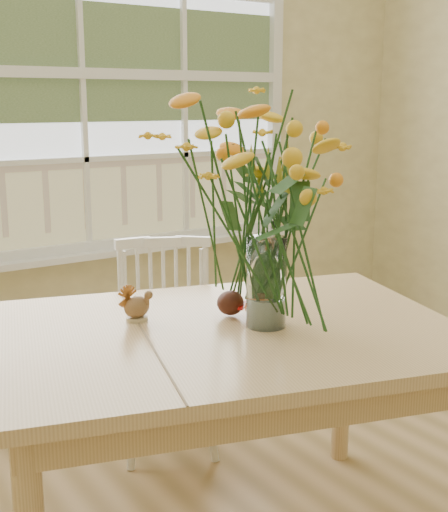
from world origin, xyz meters
TOP-DOWN VIEW (x-y plane):
  - wall_back at (0.00, 2.25)m, footprint 4.00×0.02m
  - window at (0.00, 2.21)m, footprint 2.42×0.12m
  - dining_table at (-0.16, 0.74)m, footprint 1.62×1.35m
  - windsor_chair at (0.03, 1.49)m, footprint 0.52×0.51m
  - flower_vase at (-0.05, 0.69)m, footprint 0.57×0.57m
  - pumpkin at (-0.04, 0.72)m, footprint 0.11×0.11m
  - turkey_figurine at (-0.36, 0.96)m, footprint 0.09×0.07m
  - dark_gourd at (-0.09, 0.83)m, footprint 0.12×0.09m

SIDE VIEW (x-z plane):
  - windsor_chair at x=0.03m, z-range 0.05..0.90m
  - dining_table at x=-0.16m, z-range 0.28..1.03m
  - dark_gourd at x=-0.09m, z-range 0.75..0.83m
  - turkey_figurine at x=-0.36m, z-range 0.74..0.85m
  - pumpkin at x=-0.04m, z-range 0.75..0.84m
  - flower_vase at x=-0.05m, z-range 0.82..1.50m
  - wall_back at x=0.00m, z-range 0.00..2.70m
  - window at x=0.00m, z-range 0.66..2.40m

